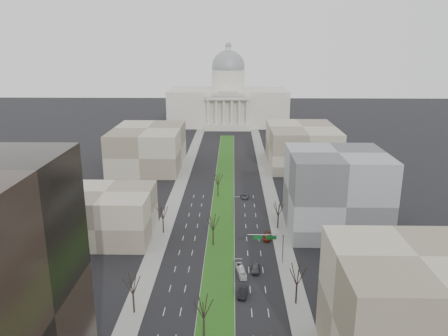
# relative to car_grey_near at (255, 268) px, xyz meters

# --- Properties ---
(ground) EXTENTS (600.00, 600.00, 0.00)m
(ground) POSITION_rel_car_grey_near_xyz_m (-9.12, 54.18, -0.83)
(ground) COLOR black
(ground) RESTS_ON ground
(median) EXTENTS (8.00, 222.03, 0.20)m
(median) POSITION_rel_car_grey_near_xyz_m (-9.12, 53.17, -0.73)
(median) COLOR #999993
(median) RESTS_ON ground
(sidewalk_left) EXTENTS (5.00, 330.00, 0.15)m
(sidewalk_left) POSITION_rel_car_grey_near_xyz_m (-26.62, 29.18, -0.76)
(sidewalk_left) COLOR gray
(sidewalk_left) RESTS_ON ground
(sidewalk_right) EXTENTS (5.00, 330.00, 0.15)m
(sidewalk_right) POSITION_rel_car_grey_near_xyz_m (8.38, 29.18, -0.76)
(sidewalk_right) COLOR gray
(sidewalk_right) RESTS_ON ground
(capitol) EXTENTS (80.00, 46.00, 55.00)m
(capitol) POSITION_rel_car_grey_near_xyz_m (-9.12, 203.77, 15.47)
(capitol) COLOR beige
(capitol) RESTS_ON ground
(building_beige_left) EXTENTS (26.00, 22.00, 14.00)m
(building_beige_left) POSITION_rel_car_grey_near_xyz_m (-42.12, 19.18, 6.17)
(building_beige_left) COLOR gray
(building_beige_left) RESTS_ON ground
(building_tan_right) EXTENTS (26.00, 24.00, 22.00)m
(building_tan_right) POSITION_rel_car_grey_near_xyz_m (23.88, -33.82, 10.17)
(building_tan_right) COLOR gray
(building_tan_right) RESTS_ON ground
(building_grey_right) EXTENTS (28.00, 26.00, 24.00)m
(building_grey_right) POSITION_rel_car_grey_near_xyz_m (24.88, 26.18, 11.17)
(building_grey_right) COLOR #5D5F62
(building_grey_right) RESTS_ON ground
(building_far_left) EXTENTS (30.00, 40.00, 18.00)m
(building_far_left) POSITION_rel_car_grey_near_xyz_m (-44.12, 94.18, 8.17)
(building_far_left) COLOR gray
(building_far_left) RESTS_ON ground
(building_far_right) EXTENTS (30.00, 40.00, 18.00)m
(building_far_right) POSITION_rel_car_grey_near_xyz_m (25.88, 99.18, 8.17)
(building_far_right) COLOR gray
(building_far_right) RESTS_ON ground
(tree_left_mid) EXTENTS (5.40, 5.40, 9.72)m
(tree_left_mid) POSITION_rel_car_grey_near_xyz_m (-26.32, -17.82, 6.17)
(tree_left_mid) COLOR black
(tree_left_mid) RESTS_ON ground
(tree_left_far) EXTENTS (5.28, 5.28, 9.50)m
(tree_left_far) POSITION_rel_car_grey_near_xyz_m (-26.32, 22.18, 6.01)
(tree_left_far) COLOR black
(tree_left_far) RESTS_ON ground
(tree_right_mid) EXTENTS (5.52, 5.52, 9.94)m
(tree_right_mid) POSITION_rel_car_grey_near_xyz_m (8.08, -13.82, 6.32)
(tree_right_mid) COLOR black
(tree_right_mid) RESTS_ON ground
(tree_right_far) EXTENTS (5.04, 5.04, 9.07)m
(tree_right_far) POSITION_rel_car_grey_near_xyz_m (8.08, 26.18, 5.70)
(tree_right_far) COLOR black
(tree_right_far) RESTS_ON ground
(tree_median_a) EXTENTS (5.40, 5.40, 9.72)m
(tree_median_a) POSITION_rel_car_grey_near_xyz_m (-11.12, -25.82, 6.17)
(tree_median_a) COLOR black
(tree_median_a) RESTS_ON ground
(tree_median_b) EXTENTS (5.40, 5.40, 9.72)m
(tree_median_b) POSITION_rel_car_grey_near_xyz_m (-11.12, 14.18, 6.17)
(tree_median_b) COLOR black
(tree_median_b) RESTS_ON ground
(tree_median_c) EXTENTS (5.40, 5.40, 9.72)m
(tree_median_c) POSITION_rel_car_grey_near_xyz_m (-11.12, 54.18, 6.17)
(tree_median_c) COLOR black
(tree_median_c) RESTS_ON ground
(streetlamp_median_b) EXTENTS (1.90, 0.20, 9.16)m
(streetlamp_median_b) POSITION_rel_car_grey_near_xyz_m (-5.35, -10.82, 3.98)
(streetlamp_median_b) COLOR gray
(streetlamp_median_b) RESTS_ON ground
(streetlamp_median_c) EXTENTS (1.90, 0.20, 9.16)m
(streetlamp_median_c) POSITION_rel_car_grey_near_xyz_m (-5.35, 29.18, 3.98)
(streetlamp_median_c) COLOR gray
(streetlamp_median_c) RESTS_ON ground
(mast_arm_signs) EXTENTS (9.12, 0.24, 8.09)m
(mast_arm_signs) POSITION_rel_car_grey_near_xyz_m (4.37, 4.21, 5.28)
(mast_arm_signs) COLOR gray
(mast_arm_signs) RESTS_ON ground
(car_grey_near) EXTENTS (2.51, 5.08, 1.67)m
(car_grey_near) POSITION_rel_car_grey_near_xyz_m (0.00, 0.00, 0.00)
(car_grey_near) COLOR #44474B
(car_grey_near) RESTS_ON ground
(car_black) EXTENTS (2.50, 5.31, 1.68)m
(car_black) POSITION_rel_car_grey_near_xyz_m (-3.30, -10.81, 0.01)
(car_black) COLOR black
(car_black) RESTS_ON ground
(car_red) EXTENTS (2.85, 5.36, 1.48)m
(car_red) POSITION_rel_car_grey_near_xyz_m (4.22, 18.52, -0.09)
(car_red) COLOR maroon
(car_red) RESTS_ON ground
(car_grey_far) EXTENTS (2.67, 5.13, 1.38)m
(car_grey_far) POSITION_rel_car_grey_near_xyz_m (-1.30, 53.28, -0.14)
(car_grey_far) COLOR #43464A
(car_grey_far) RESTS_ON ground
(box_van) EXTENTS (2.72, 6.98, 1.90)m
(box_van) POSITION_rel_car_grey_near_xyz_m (-3.62, -1.70, 0.12)
(box_van) COLOR white
(box_van) RESTS_ON ground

